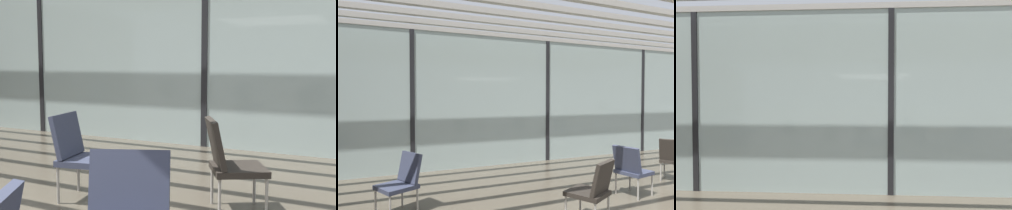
{
  "view_description": "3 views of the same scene",
  "coord_description": "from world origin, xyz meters",
  "views": [
    {
      "loc": [
        2.5,
        -1.19,
        1.38
      ],
      "look_at": [
        0.22,
        3.4,
        0.86
      ],
      "focal_mm": 44.56,
      "sensor_mm": 36.0,
      "label": 1
    },
    {
      "loc": [
        -4.09,
        -1.61,
        1.69
      ],
      "look_at": [
        -0.87,
        5.99,
        1.49
      ],
      "focal_mm": 30.93,
      "sensor_mm": 36.0,
      "label": 2
    },
    {
      "loc": [
        -0.56,
        0.77,
        1.67
      ],
      "look_at": [
        -0.76,
        4.3,
        1.59
      ],
      "focal_mm": 26.98,
      "sensor_mm": 36.0,
      "label": 3
    }
  ],
  "objects": [
    {
      "name": "glass_curtain_wall",
      "position": [
        0.0,
        5.2,
        1.61
      ],
      "size": [
        14.0,
        0.08,
        3.23
      ],
      "primitive_type": "cube",
      "color": "#A3B7B2",
      "rests_on": "ground"
    },
    {
      "name": "window_mullion_0",
      "position": [
        -3.5,
        5.2,
        1.61
      ],
      "size": [
        0.1,
        0.12,
        3.23
      ],
      "primitive_type": "cube",
      "color": "black",
      "rests_on": "ground"
    },
    {
      "name": "window_mullion_1",
      "position": [
        0.0,
        5.2,
        1.61
      ],
      "size": [
        0.1,
        0.12,
        3.23
      ],
      "primitive_type": "cube",
      "color": "black",
      "rests_on": "ground"
    },
    {
      "name": "window_mullion_2",
      "position": [
        3.5,
        5.2,
        1.61
      ],
      "size": [
        0.1,
        0.12,
        3.23
      ],
      "primitive_type": "cube",
      "color": "black",
      "rests_on": "ground"
    },
    {
      "name": "ceiling_slats",
      "position": [
        0.0,
        1.9,
        3.28
      ],
      "size": [
        13.72,
        6.72,
        0.1
      ],
      "color": "#B7B2A8",
      "rests_on": "glass_curtain_wall"
    },
    {
      "name": "parked_airplane",
      "position": [
        -1.28,
        10.01,
        1.99
      ],
      "size": [
        13.67,
        3.97,
        3.97
      ],
      "color": "silver",
      "rests_on": "ground"
    },
    {
      "name": "lounge_chair_0",
      "position": [
        -1.51,
        1.47,
        0.49
      ],
      "size": [
        0.66,
        0.68,
        0.87
      ],
      "rotation": [
        0.0,
        0.0,
        3.59
      ],
      "color": "#28231E",
      "rests_on": "ground"
    },
    {
      "name": "lounge_chair_3",
      "position": [
        -0.16,
        2.12,
        0.49
      ],
      "size": [
        0.61,
        0.57,
        0.87
      ],
      "rotation": [
        0.0,
        0.0,
        1.76
      ],
      "color": "#33384C",
      "rests_on": "ground"
    },
    {
      "name": "lounge_chair_5",
      "position": [
        1.32,
        2.44,
        0.49
      ],
      "size": [
        0.69,
        0.68,
        0.87
      ],
      "rotation": [
        0.0,
        0.0,
        2.08
      ],
      "color": "#28231E",
      "rests_on": "ground"
    },
    {
      "name": "lounge_chair_7",
      "position": [
        -3.85,
        2.89,
        0.49
      ],
      "size": [
        0.68,
        0.66,
        0.87
      ],
      "rotation": [
        0.0,
        0.0,
        5.18
      ],
      "color": "#33384C",
      "rests_on": "ground"
    }
  ]
}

